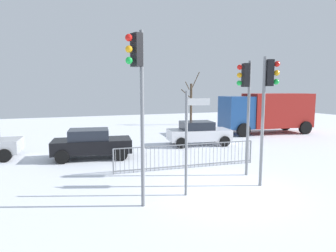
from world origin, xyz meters
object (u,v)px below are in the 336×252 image
car_black_far (91,143)px  delivery_truck (267,111)px  traffic_light_mid_right (268,92)px  traffic_light_mid_left (246,92)px  direction_sign_post (188,138)px  traffic_light_rear_right (138,80)px  bare_tree_right (191,102)px  car_white_near (198,133)px

car_black_far → delivery_truck: (13.78, 3.83, 0.97)m
car_black_far → traffic_light_mid_right: bearing=-43.0°
traffic_light_mid_left → traffic_light_mid_right: bearing=-170.2°
traffic_light_mid_right → direction_sign_post: (-2.97, 0.11, -1.44)m
traffic_light_rear_right → direction_sign_post: bearing=-97.2°
traffic_light_mid_left → traffic_light_rear_right: bearing=121.1°
delivery_truck → bare_tree_right: bearing=-60.1°
traffic_light_mid_right → car_black_far: size_ratio=1.14×
traffic_light_mid_left → delivery_truck: (8.41, 8.98, -1.58)m
traffic_light_mid_right → car_white_near: size_ratio=1.13×
direction_sign_post → bare_tree_right: bare_tree_right is taller
traffic_light_mid_left → car_white_near: 7.07m
delivery_truck → car_black_far: bearing=21.8°
direction_sign_post → car_white_near: 8.89m
traffic_light_rear_right → delivery_truck: bearing=-71.4°
car_black_far → car_white_near: same height
traffic_light_mid_left → direction_sign_post: 3.56m
car_black_far → delivery_truck: 14.33m
direction_sign_post → delivery_truck: direction_sign_post is taller
traffic_light_mid_left → direction_sign_post: size_ratio=1.33×
car_white_near → delivery_truck: delivery_truck is taller
traffic_light_mid_right → direction_sign_post: traffic_light_mid_right is taller
traffic_light_mid_right → delivery_truck: 13.45m
car_black_far → bare_tree_right: 15.37m
traffic_light_mid_left → direction_sign_post: traffic_light_mid_left is taller
traffic_light_mid_left → car_black_far: (-5.37, 5.15, -2.55)m
car_white_near → car_black_far: bearing=-160.3°
car_white_near → delivery_truck: 7.67m
traffic_light_rear_right → bare_tree_right: bearing=-49.7°
delivery_truck → bare_tree_right: (-3.15, 7.18, 0.46)m
traffic_light_mid_left → car_black_far: traffic_light_mid_left is taller
direction_sign_post → car_black_far: direction_sign_post is taller
car_white_near → bare_tree_right: bare_tree_right is taller
traffic_light_mid_right → bare_tree_right: size_ratio=0.89×
traffic_light_rear_right → car_black_far: (-0.61, 6.81, -2.93)m
traffic_light_mid_left → delivery_truck: bearing=-31.3°
traffic_light_mid_right → car_white_near: bearing=-168.9°
car_black_far → bare_tree_right: bearing=53.8°
traffic_light_rear_right → delivery_truck: 17.04m
traffic_light_mid_right → traffic_light_rear_right: size_ratio=0.90×
traffic_light_mid_left → bare_tree_right: 17.03m
traffic_light_mid_right → delivery_truck: size_ratio=0.63×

